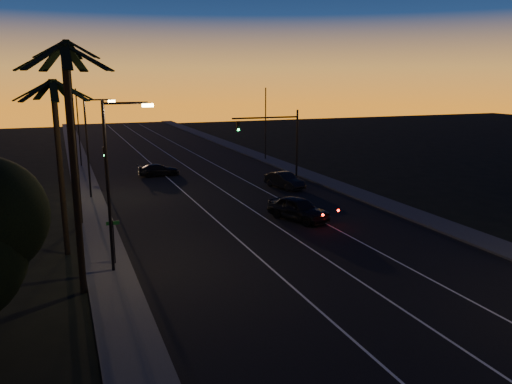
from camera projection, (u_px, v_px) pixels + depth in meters
name	position (u px, v px, depth m)	size (l,w,h in m)	color
road	(244.00, 209.00, 39.40)	(20.00, 170.00, 0.01)	black
sidewalk_left	(96.00, 222.00, 35.38)	(2.40, 170.00, 0.16)	#353533
sidewalk_right	(364.00, 196.00, 43.39)	(2.40, 170.00, 0.16)	#353533
lane_stripe_left	(207.00, 212.00, 38.32)	(0.12, 160.00, 0.01)	silver
lane_stripe_mid	(250.00, 208.00, 39.57)	(0.12, 160.00, 0.01)	silver
lane_stripe_right	(289.00, 204.00, 40.82)	(0.12, 160.00, 0.01)	silver
palm_near	(72.00, 146.00, 22.44)	(4.25, 4.16, 11.53)	black
palm_mid	(58.00, 148.00, 27.85)	(4.25, 4.16, 10.03)	black
palm_far	(72.00, 116.00, 33.35)	(4.25, 4.16, 12.53)	black
streetlight_left_near	(113.00, 174.00, 25.32)	(2.55, 0.26, 9.00)	black
streetlight_left_far	(91.00, 140.00, 41.72)	(2.55, 0.26, 8.50)	black
street_sign	(114.00, 237.00, 27.00)	(0.70, 0.06, 2.60)	black
signal_mast	(276.00, 133.00, 49.96)	(7.10, 0.41, 7.00)	black
signal_post	(105.00, 161.00, 44.42)	(0.28, 0.37, 4.20)	black
far_pole_left	(79.00, 128.00, 57.15)	(0.14, 0.14, 9.00)	black
far_pole_right	(266.00, 124.00, 62.30)	(0.14, 0.14, 9.00)	black
lead_car	(298.00, 209.00, 36.13)	(3.84, 5.81, 1.69)	black
right_car	(285.00, 180.00, 46.71)	(2.59, 4.72, 1.48)	black
cross_car	(159.00, 170.00, 52.72)	(4.41, 1.90, 1.26)	black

